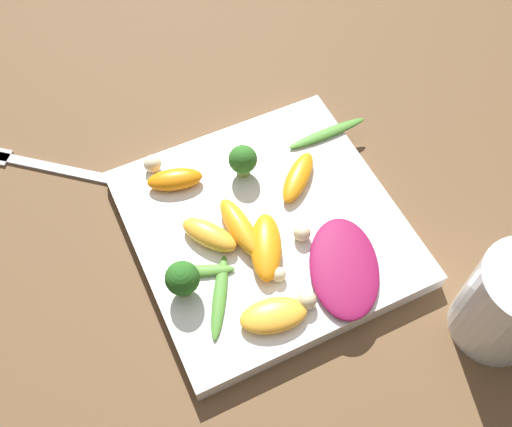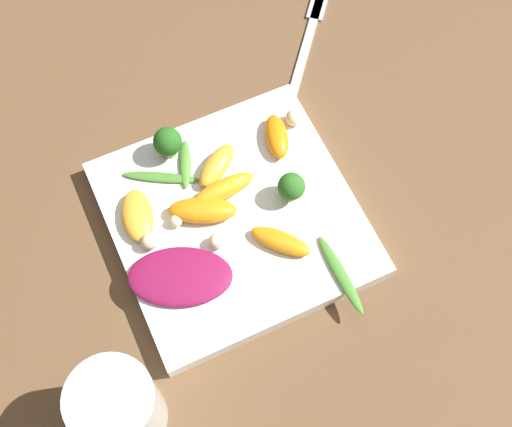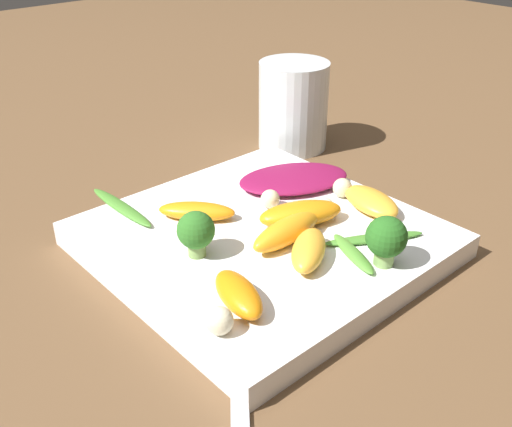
% 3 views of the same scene
% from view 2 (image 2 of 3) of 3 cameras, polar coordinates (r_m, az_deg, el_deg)
% --- Properties ---
extents(ground_plane, '(2.40, 2.40, 0.00)m').
position_cam_2_polar(ground_plane, '(0.78, -1.73, -0.77)').
color(ground_plane, brown).
extents(plate, '(0.26, 0.26, 0.02)m').
position_cam_2_polar(plate, '(0.77, -1.75, -0.45)').
color(plate, white).
rests_on(plate, ground_plane).
extents(drinking_glass, '(0.08, 0.08, 0.10)m').
position_cam_2_polar(drinking_glass, '(0.68, -10.98, -15.07)').
color(drinking_glass, white).
rests_on(drinking_glass, ground_plane).
extents(fork, '(0.14, 0.12, 0.01)m').
position_cam_2_polar(fork, '(0.92, 4.27, 14.00)').
color(fork, '#B2B2B7').
rests_on(fork, ground_plane).
extents(radicchio_leaf_0, '(0.10, 0.12, 0.01)m').
position_cam_2_polar(radicchio_leaf_0, '(0.73, -6.08, -5.03)').
color(radicchio_leaf_0, maroon).
rests_on(radicchio_leaf_0, plate).
extents(orange_segment_0, '(0.07, 0.05, 0.02)m').
position_cam_2_polar(orange_segment_0, '(0.76, -9.47, -0.17)').
color(orange_segment_0, '#FCAD33').
rests_on(orange_segment_0, plate).
extents(orange_segment_1, '(0.06, 0.08, 0.02)m').
position_cam_2_polar(orange_segment_1, '(0.76, -4.31, 0.26)').
color(orange_segment_1, orange).
rests_on(orange_segment_1, plate).
extents(orange_segment_2, '(0.06, 0.06, 0.01)m').
position_cam_2_polar(orange_segment_2, '(0.74, 1.97, -2.24)').
color(orange_segment_2, orange).
rests_on(orange_segment_2, plate).
extents(orange_segment_3, '(0.06, 0.04, 0.02)m').
position_cam_2_polar(orange_segment_3, '(0.80, 1.67, 6.17)').
color(orange_segment_3, orange).
rests_on(orange_segment_3, plate).
extents(orange_segment_4, '(0.05, 0.06, 0.02)m').
position_cam_2_polar(orange_segment_4, '(0.78, -3.16, 3.86)').
color(orange_segment_4, '#FCAD33').
rests_on(orange_segment_4, plate).
extents(orange_segment_5, '(0.03, 0.07, 0.02)m').
position_cam_2_polar(orange_segment_5, '(0.77, -2.56, 1.99)').
color(orange_segment_5, orange).
rests_on(orange_segment_5, plate).
extents(broccoli_floret_0, '(0.03, 0.03, 0.04)m').
position_cam_2_polar(broccoli_floret_0, '(0.75, 2.85, 2.13)').
color(broccoli_floret_0, '#7A9E51').
rests_on(broccoli_floret_0, plate).
extents(broccoli_floret_1, '(0.03, 0.03, 0.04)m').
position_cam_2_polar(broccoli_floret_1, '(0.78, -7.08, 5.67)').
color(broccoli_floret_1, '#84AD5B').
rests_on(broccoli_floret_1, plate).
extents(arugula_sprig_0, '(0.09, 0.01, 0.01)m').
position_cam_2_polar(arugula_sprig_0, '(0.74, 6.78, -4.85)').
color(arugula_sprig_0, '#47842D').
rests_on(arugula_sprig_0, plate).
extents(arugula_sprig_1, '(0.05, 0.08, 0.01)m').
position_cam_2_polar(arugula_sprig_1, '(0.79, -7.62, 2.89)').
color(arugula_sprig_1, '#47842D').
rests_on(arugula_sprig_1, plate).
extents(arugula_sprig_2, '(0.06, 0.03, 0.01)m').
position_cam_2_polar(arugula_sprig_2, '(0.79, -5.67, 3.96)').
color(arugula_sprig_2, '#518E33').
rests_on(arugula_sprig_2, plate).
extents(macadamia_nut_0, '(0.02, 0.02, 0.02)m').
position_cam_2_polar(macadamia_nut_0, '(0.81, 3.04, 7.66)').
color(macadamia_nut_0, beige).
rests_on(macadamia_nut_0, plate).
extents(macadamia_nut_1, '(0.01, 0.01, 0.01)m').
position_cam_2_polar(macadamia_nut_1, '(0.76, -6.43, -0.60)').
color(macadamia_nut_1, beige).
rests_on(macadamia_nut_1, plate).
extents(macadamia_nut_2, '(0.02, 0.02, 0.02)m').
position_cam_2_polar(macadamia_nut_2, '(0.75, -8.57, -2.25)').
color(macadamia_nut_2, beige).
rests_on(macadamia_nut_2, plate).
extents(macadamia_nut_3, '(0.02, 0.02, 0.02)m').
position_cam_2_polar(macadamia_nut_3, '(0.74, -3.19, -2.24)').
color(macadamia_nut_3, beige).
rests_on(macadamia_nut_3, plate).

